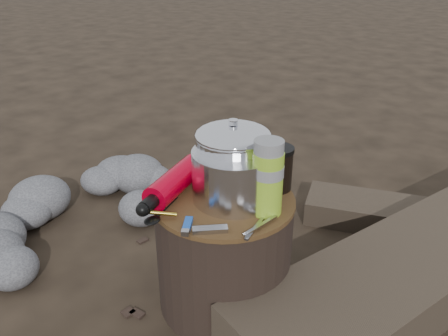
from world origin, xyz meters
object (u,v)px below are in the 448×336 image
Objects in this scene: camping_pot at (233,159)px; thermos at (268,178)px; travel_mug at (278,168)px; fuel_bottle at (175,182)px; stump at (224,252)px.

camping_pot reaches higher than thermos.
fuel_bottle is at bearing -138.98° from travel_mug.
camping_pot reaches higher than travel_mug.
travel_mug is at bearing 107.71° from thermos.
stump is 1.31× the size of fuel_bottle.
travel_mug is (0.23, 0.20, 0.03)m from fuel_bottle.
camping_pot is (-0.00, 0.05, 0.30)m from stump.
stump is at bearing -176.39° from thermos.
camping_pot is at bearing 94.40° from stump.
travel_mug reaches higher than fuel_bottle.
stump is 0.30m from camping_pot.
stump is at bearing -85.60° from camping_pot.
thermos is (0.14, -0.04, -0.00)m from camping_pot.
thermos reaches higher than fuel_bottle.
fuel_bottle reaches higher than stump.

